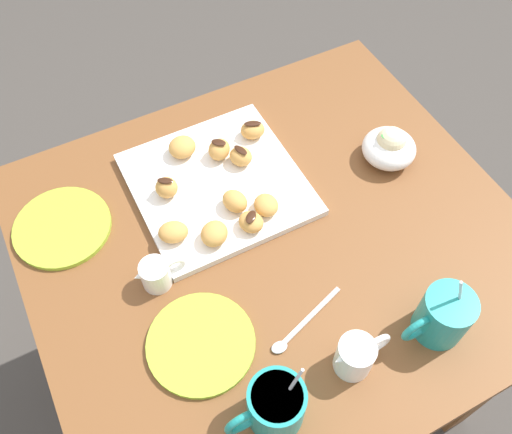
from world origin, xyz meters
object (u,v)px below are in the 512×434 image
object	(u,v)px
beignet_1	(167,188)
saucer_lime_left	(201,344)
beignet_4	(182,147)
ice_cream_bowl	(389,147)
beignet_0	(253,130)
beignet_9	(266,205)
beignet_6	(214,234)
coffee_mug_teal_left	(443,315)
beignet_8	(241,156)
coffee_mug_teal_right	(275,405)
beignet_7	(235,201)
cream_pitcher_white	(356,355)
dining_table	(274,276)
chocolate_sauce_pitcher	(156,273)
beignet_2	(173,232)
beignet_3	(219,149)
pastry_plate_square	(217,184)
beignet_5	(251,222)
saucer_lime_right	(62,227)

from	to	relation	value
beignet_1	saucer_lime_left	bearing A→B (deg)	77.66
beignet_4	beignet_1	bearing A→B (deg)	50.95
ice_cream_bowl	beignet_0	world-z (taller)	ice_cream_bowl
beignet_4	beignet_9	bearing A→B (deg)	112.58
ice_cream_bowl	beignet_4	bearing A→B (deg)	-27.31
beignet_6	beignet_9	world-z (taller)	beignet_6
ice_cream_bowl	coffee_mug_teal_left	bearing A→B (deg)	67.54
beignet_8	coffee_mug_teal_right	bearing A→B (deg)	69.41
beignet_4	coffee_mug_teal_right	bearing A→B (deg)	81.63
coffee_mug_teal_left	beignet_0	distance (m)	0.52
beignet_0	beignet_7	size ratio (longest dim) A/B	0.96
coffee_mug_teal_left	beignet_8	bearing A→B (deg)	-73.80
beignet_4	beignet_7	world-z (taller)	same
cream_pitcher_white	beignet_9	world-z (taller)	cream_pitcher_white
coffee_mug_teal_left	beignet_4	distance (m)	0.58
cream_pitcher_white	beignet_6	distance (m)	0.32
dining_table	coffee_mug_teal_left	distance (m)	0.37
chocolate_sauce_pitcher	beignet_1	size ratio (longest dim) A/B	2.16
beignet_2	beignet_7	distance (m)	0.13
chocolate_sauce_pitcher	beignet_4	distance (m)	0.29
ice_cream_bowl	beignet_1	distance (m)	0.45
beignet_3	beignet_4	size ratio (longest dim) A/B	0.88
chocolate_sauce_pitcher	beignet_9	distance (m)	0.24
dining_table	beignet_7	bearing A→B (deg)	-64.95
dining_table	beignet_1	size ratio (longest dim) A/B	21.14
beignet_2	saucer_lime_left	bearing A→B (deg)	79.17
saucer_lime_left	beignet_9	bearing A→B (deg)	-140.15
pastry_plate_square	coffee_mug_teal_right	world-z (taller)	coffee_mug_teal_right
cream_pitcher_white	beignet_9	distance (m)	0.32
coffee_mug_teal_right	beignet_9	xyz separation A→B (m)	(-0.16, -0.33, -0.02)
coffee_mug_teal_left	saucer_lime_left	bearing A→B (deg)	-23.02
beignet_1	beignet_6	distance (m)	0.14
ice_cream_bowl	beignet_2	distance (m)	0.46
chocolate_sauce_pitcher	coffee_mug_teal_left	bearing A→B (deg)	142.27
chocolate_sauce_pitcher	beignet_5	distance (m)	0.19
beignet_2	beignet_3	xyz separation A→B (m)	(-0.16, -0.14, 0.00)
beignet_2	beignet_4	bearing A→B (deg)	-117.60
beignet_1	coffee_mug_teal_left	bearing A→B (deg)	122.96
chocolate_sauce_pitcher	beignet_2	distance (m)	0.09
beignet_5	dining_table	bearing A→B (deg)	134.87
saucer_lime_left	saucer_lime_right	xyz separation A→B (m)	(0.14, -0.33, 0.00)
beignet_4	beignet_9	distance (m)	0.22
beignet_6	beignet_8	world-z (taller)	same
saucer_lime_right	beignet_9	bearing A→B (deg)	157.47
ice_cream_bowl	beignet_6	distance (m)	0.40
beignet_7	chocolate_sauce_pitcher	bearing A→B (deg)	21.43
saucer_lime_left	beignet_1	xyz separation A→B (m)	(-0.07, -0.30, 0.03)
saucer_lime_left	beignet_6	bearing A→B (deg)	-121.84
coffee_mug_teal_right	beignet_6	world-z (taller)	coffee_mug_teal_right
cream_pitcher_white	beignet_8	xyz separation A→B (m)	(-0.02, -0.45, -0.01)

